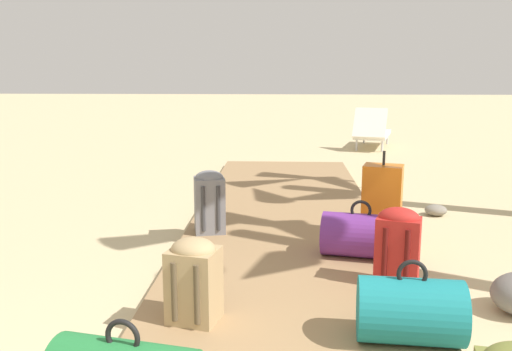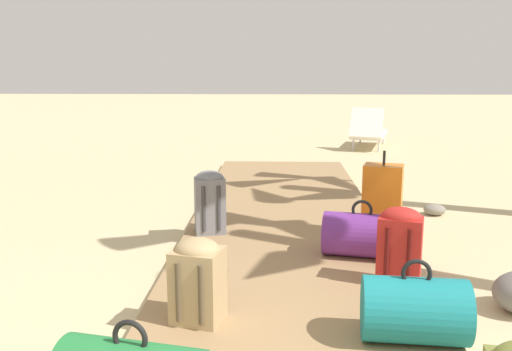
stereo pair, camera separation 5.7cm
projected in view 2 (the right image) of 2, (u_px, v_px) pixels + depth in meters
ground_plane at (288, 278)px, 4.14m from camera, size 60.00×60.00×0.00m
boardwalk at (286, 240)px, 4.92m from camera, size 1.84×8.02×0.08m
backpack_tan at (198, 278)px, 3.22m from camera, size 0.33×0.31×0.51m
duffel_bag_teal at (414, 310)px, 2.99m from camera, size 0.59×0.41×0.47m
suitcase_orange at (382, 201)px, 4.85m from camera, size 0.38×0.32×0.77m
backpack_grey at (210, 200)px, 4.98m from camera, size 0.31×0.30×0.57m
backpack_red at (400, 244)px, 3.77m from camera, size 0.34×0.28×0.55m
duffel_bag_purple at (361, 235)px, 4.36m from camera, size 0.65×0.46×0.46m
lounge_chair at (369, 132)px, 10.85m from camera, size 0.97×1.61×0.81m
rock_right_far at (435, 210)px, 5.92m from camera, size 0.25×0.23×0.12m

